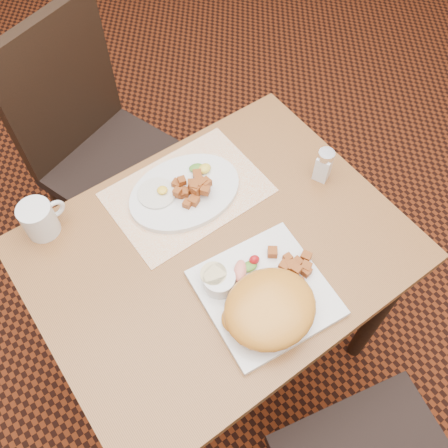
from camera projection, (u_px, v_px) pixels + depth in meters
ground at (220, 347)px, 1.87m from camera, size 8.00×8.00×0.00m
table at (218, 269)px, 1.33m from camera, size 0.90×0.70×0.75m
chair_far at (98, 142)px, 1.70m from camera, size 0.54×0.54×0.97m
placemat at (187, 193)px, 1.32m from camera, size 0.40×0.28×0.00m
plate_square at (265, 293)px, 1.16m from camera, size 0.31×0.31×0.02m
plate_oval at (185, 192)px, 1.31m from camera, size 0.32×0.25×0.02m
hollandaise_mound at (269, 309)px, 1.09m from camera, size 0.21×0.19×0.08m
ramekin at (219, 281)px, 1.15m from camera, size 0.07×0.08×0.04m
garnish_sq at (245, 267)px, 1.18m from camera, size 0.09×0.06×0.03m
fried_egg at (158, 193)px, 1.30m from camera, size 0.10×0.10×0.02m
garnish_ov at (201, 168)px, 1.34m from camera, size 0.06×0.06×0.02m
salt_shaker at (324, 165)px, 1.31m from camera, size 0.06×0.06×0.10m
coffee_mug at (40, 219)px, 1.22m from camera, size 0.11×0.08×0.09m
home_fries_sq at (292, 269)px, 1.17m from camera, size 0.12×0.13×0.04m
home_fries_ov at (192, 188)px, 1.29m from camera, size 0.11×0.10×0.04m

